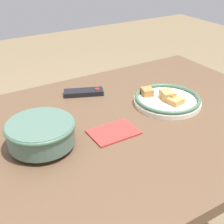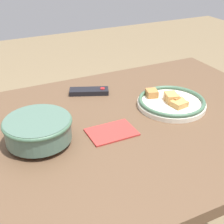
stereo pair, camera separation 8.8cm
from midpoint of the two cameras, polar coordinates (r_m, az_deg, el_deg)
name	(u,v)px [view 2 (the right image)]	position (r m, az deg, el deg)	size (l,w,h in m)	color
dining_table	(120,145)	(1.14, 3.68, -6.03)	(1.33, 0.89, 0.77)	brown
noodle_bowl	(38,129)	(0.98, -10.85, -3.18)	(0.21, 0.21, 0.09)	#4C6B5B
food_plate	(171,102)	(1.22, 12.82, 1.76)	(0.26, 0.26, 0.05)	silver
tv_remote	(89,91)	(1.29, -2.27, 3.76)	(0.17, 0.11, 0.02)	black
folded_napkin	(112,132)	(1.03, 2.38, -3.76)	(0.16, 0.11, 0.01)	#B2332D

